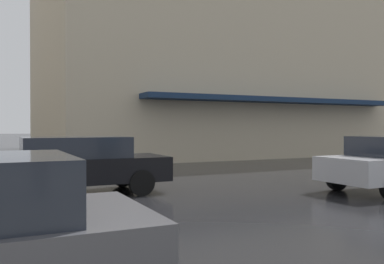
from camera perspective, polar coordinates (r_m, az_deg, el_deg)
The scene contains 2 objects.
haussmann_block_corner at distance 30.64m, azimuth 0.36°, elevation 16.14°, with size 19.88×20.71×20.07m.
car_black at distance 10.43m, azimuth -15.25°, elevation -4.24°, with size 1.85×4.10×1.41m.
Camera 1 is at (-4.72, -4.35, 1.64)m, focal length 38.47 mm.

